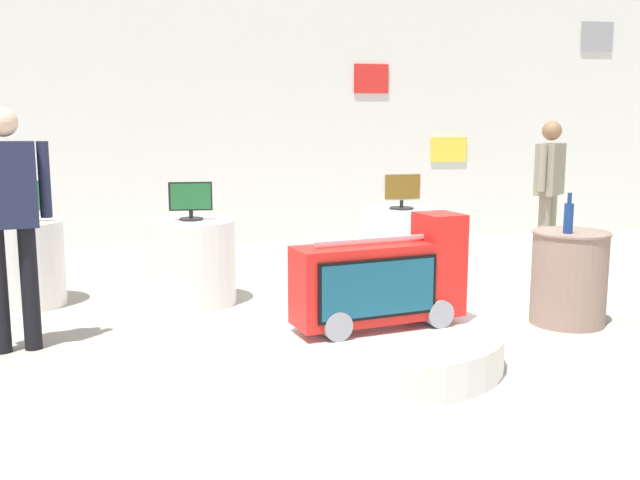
{
  "coord_description": "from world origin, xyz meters",
  "views": [
    {
      "loc": [
        -1.62,
        -4.79,
        1.6
      ],
      "look_at": [
        -0.51,
        0.61,
        0.68
      ],
      "focal_mm": 39.98,
      "sensor_mm": 36.0,
      "label": 1
    }
  ],
  "objects_px": {
    "bottle_on_side_table": "(569,217)",
    "display_pedestal_center_rear": "(401,246)",
    "display_pedestal_left_rear": "(192,262)",
    "display_pedestal_right_rear": "(24,264)",
    "tv_on_right_rear": "(19,198)",
    "side_table_round": "(569,277)",
    "tv_on_center_rear": "(402,191)",
    "tv_on_left_rear": "(191,200)",
    "novelty_firetruck_tv": "(383,282)",
    "shopper_browsing_near_truck": "(9,211)",
    "main_display_pedestal": "(378,345)",
    "shopper_browsing_rear": "(549,186)"
  },
  "relations": [
    {
      "from": "bottle_on_side_table",
      "to": "display_pedestal_center_rear",
      "type": "bearing_deg",
      "value": 114.3
    },
    {
      "from": "display_pedestal_left_rear",
      "to": "display_pedestal_right_rear",
      "type": "distance_m",
      "value": 1.46
    },
    {
      "from": "tv_on_right_rear",
      "to": "side_table_round",
      "type": "xyz_separation_m",
      "value": [
        4.36,
        -1.47,
        -0.57
      ]
    },
    {
      "from": "tv_on_center_rear",
      "to": "side_table_round",
      "type": "distance_m",
      "value": 1.94
    },
    {
      "from": "tv_on_left_rear",
      "to": "tv_on_right_rear",
      "type": "distance_m",
      "value": 1.46
    },
    {
      "from": "novelty_firetruck_tv",
      "to": "tv_on_right_rear",
      "type": "height_order",
      "value": "tv_on_right_rear"
    },
    {
      "from": "tv_on_center_rear",
      "to": "shopper_browsing_near_truck",
      "type": "relative_size",
      "value": 0.23
    },
    {
      "from": "display_pedestal_left_rear",
      "to": "display_pedestal_center_rear",
      "type": "distance_m",
      "value": 2.09
    },
    {
      "from": "side_table_round",
      "to": "novelty_firetruck_tv",
      "type": "bearing_deg",
      "value": -160.96
    },
    {
      "from": "novelty_firetruck_tv",
      "to": "tv_on_right_rear",
      "type": "relative_size",
      "value": 2.58
    },
    {
      "from": "tv_on_left_rear",
      "to": "display_pedestal_right_rear",
      "type": "bearing_deg",
      "value": 171.76
    },
    {
      "from": "tv_on_left_rear",
      "to": "side_table_round",
      "type": "height_order",
      "value": "tv_on_left_rear"
    },
    {
      "from": "tv_on_center_rear",
      "to": "shopper_browsing_near_truck",
      "type": "distance_m",
      "value": 3.63
    },
    {
      "from": "display_pedestal_left_rear",
      "to": "tv_on_center_rear",
      "type": "xyz_separation_m",
      "value": [
        2.06,
        0.38,
        0.55
      ]
    },
    {
      "from": "main_display_pedestal",
      "to": "display_pedestal_center_rear",
      "type": "relative_size",
      "value": 2.01
    },
    {
      "from": "side_table_round",
      "to": "shopper_browsing_rear",
      "type": "distance_m",
      "value": 2.0
    },
    {
      "from": "display_pedestal_right_rear",
      "to": "display_pedestal_left_rear",
      "type": "bearing_deg",
      "value": -8.09
    },
    {
      "from": "tv_on_right_rear",
      "to": "bottle_on_side_table",
      "type": "bearing_deg",
      "value": -19.83
    },
    {
      "from": "tv_on_center_rear",
      "to": "novelty_firetruck_tv",
      "type": "bearing_deg",
      "value": -110.91
    },
    {
      "from": "display_pedestal_center_rear",
      "to": "display_pedestal_right_rear",
      "type": "height_order",
      "value": "same"
    },
    {
      "from": "display_pedestal_right_rear",
      "to": "shopper_browsing_rear",
      "type": "relative_size",
      "value": 0.46
    },
    {
      "from": "display_pedestal_center_rear",
      "to": "side_table_round",
      "type": "relative_size",
      "value": 1.1
    },
    {
      "from": "display_pedestal_right_rear",
      "to": "shopper_browsing_near_truck",
      "type": "distance_m",
      "value": 1.48
    },
    {
      "from": "display_pedestal_left_rear",
      "to": "display_pedestal_right_rear",
      "type": "relative_size",
      "value": 1.03
    },
    {
      "from": "novelty_firetruck_tv",
      "to": "tv_on_left_rear",
      "type": "height_order",
      "value": "tv_on_left_rear"
    },
    {
      "from": "display_pedestal_left_rear",
      "to": "main_display_pedestal",
      "type": "bearing_deg",
      "value": -57.74
    },
    {
      "from": "tv_on_right_rear",
      "to": "side_table_round",
      "type": "bearing_deg",
      "value": -18.63
    },
    {
      "from": "display_pedestal_center_rear",
      "to": "tv_on_left_rear",
      "type": "bearing_deg",
      "value": -169.2
    },
    {
      "from": "main_display_pedestal",
      "to": "novelty_firetruck_tv",
      "type": "relative_size",
      "value": 1.36
    },
    {
      "from": "tv_on_center_rear",
      "to": "shopper_browsing_near_truck",
      "type": "bearing_deg",
      "value": -155.57
    },
    {
      "from": "bottle_on_side_table",
      "to": "shopper_browsing_near_truck",
      "type": "relative_size",
      "value": 0.19
    },
    {
      "from": "bottle_on_side_table",
      "to": "main_display_pedestal",
      "type": "bearing_deg",
      "value": -162.78
    },
    {
      "from": "display_pedestal_left_rear",
      "to": "tv_on_right_rear",
      "type": "relative_size",
      "value": 1.63
    },
    {
      "from": "display_pedestal_center_rear",
      "to": "tv_on_center_rear",
      "type": "bearing_deg",
      "value": -91.46
    },
    {
      "from": "display_pedestal_right_rear",
      "to": "bottle_on_side_table",
      "type": "bearing_deg",
      "value": -19.88
    },
    {
      "from": "display_pedestal_left_rear",
      "to": "display_pedestal_right_rear",
      "type": "bearing_deg",
      "value": 171.91
    },
    {
      "from": "side_table_round",
      "to": "shopper_browsing_rear",
      "type": "bearing_deg",
      "value": 66.12
    },
    {
      "from": "display_pedestal_center_rear",
      "to": "side_table_round",
      "type": "height_order",
      "value": "same"
    },
    {
      "from": "display_pedestal_right_rear",
      "to": "side_table_round",
      "type": "relative_size",
      "value": 1.0
    },
    {
      "from": "novelty_firetruck_tv",
      "to": "bottle_on_side_table",
      "type": "xyz_separation_m",
      "value": [
        1.64,
        0.52,
        0.32
      ]
    },
    {
      "from": "tv_on_left_rear",
      "to": "tv_on_right_rear",
      "type": "relative_size",
      "value": 0.8
    },
    {
      "from": "novelty_firetruck_tv",
      "to": "shopper_browsing_rear",
      "type": "bearing_deg",
      "value": 43.25
    },
    {
      "from": "display_pedestal_right_rear",
      "to": "side_table_round",
      "type": "height_order",
      "value": "same"
    },
    {
      "from": "tv_on_right_rear",
      "to": "display_pedestal_center_rear",
      "type": "bearing_deg",
      "value": 3.04
    },
    {
      "from": "display_pedestal_center_rear",
      "to": "shopper_browsing_near_truck",
      "type": "bearing_deg",
      "value": -155.52
    },
    {
      "from": "tv_on_left_rear",
      "to": "tv_on_right_rear",
      "type": "bearing_deg",
      "value": 171.9
    },
    {
      "from": "main_display_pedestal",
      "to": "display_pedestal_center_rear",
      "type": "distance_m",
      "value": 2.43
    },
    {
      "from": "display_pedestal_left_rear",
      "to": "tv_on_right_rear",
      "type": "height_order",
      "value": "tv_on_right_rear"
    },
    {
      "from": "novelty_firetruck_tv",
      "to": "display_pedestal_left_rear",
      "type": "bearing_deg",
      "value": 122.77
    },
    {
      "from": "main_display_pedestal",
      "to": "tv_on_right_rear",
      "type": "xyz_separation_m",
      "value": [
        -2.62,
        2.06,
        0.83
      ]
    }
  ]
}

